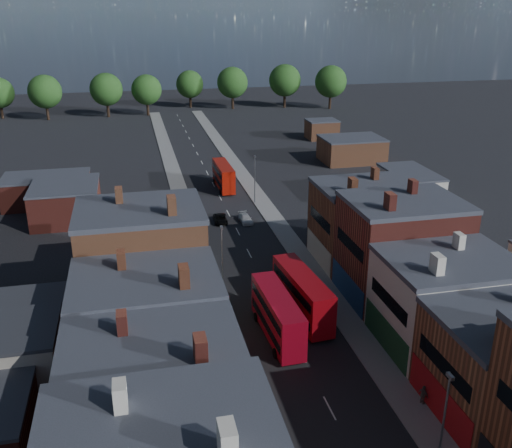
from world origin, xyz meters
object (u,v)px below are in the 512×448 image
bus_1 (302,294)px  car_3 (245,219)px  bus_0 (277,315)px  ped_1 (232,395)px  bus_2 (224,176)px  car_2 (220,219)px  ped_3 (423,395)px

bus_1 → car_3: bearing=84.7°
bus_0 → bus_1: bus_1 is taller
ped_1 → bus_0: bearing=-131.5°
car_3 → ped_1: bearing=-105.9°
bus_1 → ped_1: (-9.77, -12.58, -1.64)m
bus_2 → car_2: (-3.37, -16.96, -1.82)m
bus_0 → car_3: 32.38m
car_3 → ped_3: size_ratio=2.39×
car_2 → ped_1: 42.50m
bus_2 → car_2: bearing=-102.0°
bus_0 → car_2: 32.94m
bus_1 → bus_2: size_ratio=1.11×
car_2 → ped_1: size_ratio=2.44×
bus_1 → bus_0: bearing=-142.3°
bus_1 → ped_3: size_ratio=6.70×
car_3 → ped_1: ped_1 is taller
ped_1 → ped_3: (15.35, -3.41, -0.00)m
car_2 → ped_1: ped_1 is taller
bus_0 → bus_1: bearing=40.8°
bus_0 → car_2: bus_0 is taller
bus_1 → car_2: size_ratio=2.74×
bus_1 → ped_1: size_ratio=6.68×
bus_0 → ped_1: (-6.20, -9.22, -1.53)m
bus_2 → car_2: 17.38m
bus_0 → car_3: size_ratio=2.65×
bus_0 → car_2: (-0.37, 32.88, -1.92)m
car_3 → ped_3: (5.77, -44.77, 0.38)m
bus_1 → ped_3: bearing=-76.4°
bus_2 → ped_1: 59.78m
bus_1 → ped_3: 17.02m
bus_0 → ped_3: (9.15, -12.63, -1.53)m
car_2 → ped_3: 46.50m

